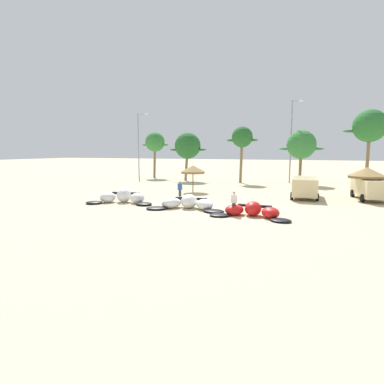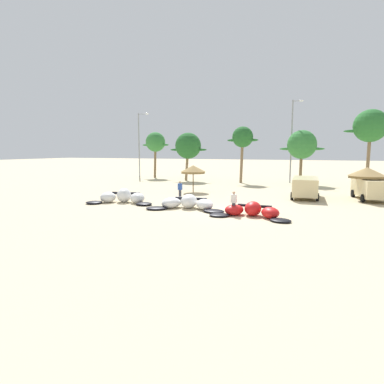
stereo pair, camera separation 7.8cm
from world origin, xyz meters
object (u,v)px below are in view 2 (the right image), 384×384
at_px(beach_umbrella_near_van, 193,169).
at_px(palm_leftmost, 155,142).
at_px(kite_left_of_center, 252,211).
at_px(palm_left, 188,146).
at_px(lamppost_west, 140,142).
at_px(parked_car_second, 305,186).
at_px(person_by_umbrellas, 234,203).
at_px(lamppost_west_center, 292,138).
at_px(kite_far_left, 123,197).
at_px(beach_umbrella_middle, 367,173).
at_px(person_near_kites, 180,190).
at_px(palm_center_left, 302,145).
at_px(palm_left_of_gap, 243,138).
at_px(parked_van, 370,187).
at_px(kite_left, 188,203).
at_px(palm_center_right, 371,126).

distance_m(beach_umbrella_near_van, palm_leftmost, 18.81).
bearing_deg(kite_left_of_center, palm_left, 120.73).
bearing_deg(lamppost_west, parked_car_second, -30.28).
height_order(beach_umbrella_near_van, person_by_umbrellas, beach_umbrella_near_van).
relative_size(beach_umbrella_near_van, lamppost_west_center, 0.26).
relative_size(kite_far_left, beach_umbrella_middle, 1.87).
xyz_separation_m(palm_leftmost, lamppost_west_center, (20.51, -1.11, 0.35)).
bearing_deg(person_near_kites, palm_center_left, 61.30).
distance_m(person_by_umbrellas, palm_left_of_gap, 22.41).
bearing_deg(parked_van, lamppost_west_center, 120.07).
xyz_separation_m(beach_umbrella_near_van, person_by_umbrellas, (6.70, -10.29, -1.53)).
height_order(kite_left, palm_left, palm_left).
xyz_separation_m(parked_van, palm_center_right, (1.13, 9.88, 5.86)).
bearing_deg(palm_leftmost, kite_left, -58.06).
distance_m(beach_umbrella_near_van, palm_center_right, 20.76).
bearing_deg(kite_far_left, palm_center_right, 42.74).
bearing_deg(beach_umbrella_middle, palm_center_right, 81.63).
height_order(kite_far_left, lamppost_west, lamppost_west).
height_order(parked_van, palm_center_right, palm_center_right).
height_order(lamppost_west, lamppost_west_center, lamppost_west_center).
bearing_deg(palm_leftmost, person_by_umbrellas, -53.36).
distance_m(kite_far_left, palm_center_left, 24.86).
relative_size(kite_left, palm_center_right, 0.69).
distance_m(kite_left, lamppost_west, 30.03).
bearing_deg(kite_far_left, parked_car_second, 30.51).
relative_size(kite_far_left, kite_left_of_center, 1.04).
relative_size(parked_car_second, palm_leftmost, 0.70).
bearing_deg(palm_center_right, beach_umbrella_middle, -98.37).
height_order(kite_left, beach_umbrella_middle, beach_umbrella_middle).
height_order(kite_far_left, beach_umbrella_middle, beach_umbrella_middle).
bearing_deg(parked_car_second, palm_left, 143.48).
bearing_deg(palm_center_right, palm_center_left, 166.38).
distance_m(palm_left, lamppost_west, 10.04).
bearing_deg(person_by_umbrellas, palm_left_of_gap, 100.41).
bearing_deg(kite_left_of_center, beach_umbrella_near_van, 127.65).
bearing_deg(kite_left, kite_far_left, 174.03).
relative_size(palm_left_of_gap, lamppost_west, 0.73).
xyz_separation_m(parked_van, palm_left_of_gap, (-13.49, 10.66, 4.82)).
relative_size(person_by_umbrellas, palm_left_of_gap, 0.22).
distance_m(person_near_kites, palm_left, 18.13).
xyz_separation_m(person_near_kites, lamppost_west, (-15.29, 19.76, 4.82)).
xyz_separation_m(kite_left, kite_left_of_center, (4.92, -1.14, -0.03)).
bearing_deg(palm_center_right, parked_car_second, -121.25).
distance_m(kite_left, beach_umbrella_near_van, 9.76).
xyz_separation_m(palm_left, lamppost_west, (-9.54, 3.06, 0.74)).
height_order(palm_leftmost, lamppost_west, lamppost_west).
xyz_separation_m(kite_left, beach_umbrella_middle, (12.89, 9.24, 1.99)).
relative_size(kite_far_left, beach_umbrella_near_van, 2.07).
distance_m(kite_far_left, parked_car_second, 16.20).
distance_m(palm_center_left, palm_center_right, 7.73).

